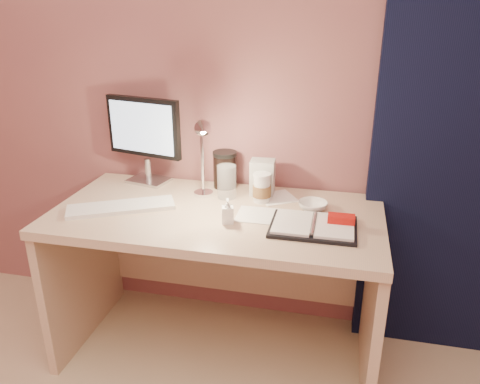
% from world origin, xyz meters
% --- Properties ---
extents(room, '(3.50, 3.50, 3.50)m').
position_xyz_m(room, '(0.95, 1.69, 1.14)').
color(room, '#C6B28E').
rests_on(room, ground).
extents(desk, '(1.40, 0.70, 0.73)m').
position_xyz_m(desk, '(0.00, 1.45, 0.50)').
color(desk, tan).
rests_on(desk, ground).
extents(monitor, '(0.39, 0.18, 0.42)m').
position_xyz_m(monitor, '(-0.43, 1.66, 0.98)').
color(monitor, silver).
rests_on(monitor, desk).
extents(keyboard, '(0.46, 0.33, 0.02)m').
position_xyz_m(keyboard, '(-0.41, 1.32, 0.74)').
color(keyboard, white).
rests_on(keyboard, desk).
extents(planner, '(0.34, 0.25, 0.05)m').
position_xyz_m(planner, '(0.42, 1.31, 0.74)').
color(planner, black).
rests_on(planner, desk).
extents(paper_b, '(0.17, 0.17, 0.00)m').
position_xyz_m(paper_b, '(0.17, 1.38, 0.73)').
color(paper_b, white).
rests_on(paper_b, desk).
extents(paper_c, '(0.21, 0.21, 0.00)m').
position_xyz_m(paper_c, '(0.23, 1.59, 0.73)').
color(paper_c, white).
rests_on(paper_c, desk).
extents(coffee_cup, '(0.08, 0.08, 0.13)m').
position_xyz_m(coffee_cup, '(0.17, 1.54, 0.79)').
color(coffee_cup, white).
rests_on(coffee_cup, desk).
extents(clear_cup, '(0.09, 0.09, 0.15)m').
position_xyz_m(clear_cup, '(0.00, 1.55, 0.81)').
color(clear_cup, white).
rests_on(clear_cup, desk).
extents(bowl, '(0.13, 0.13, 0.04)m').
position_xyz_m(bowl, '(0.40, 1.49, 0.75)').
color(bowl, white).
rests_on(bowl, desk).
extents(lotion_bottle, '(0.06, 0.06, 0.10)m').
position_xyz_m(lotion_bottle, '(0.07, 1.29, 0.78)').
color(lotion_bottle, white).
rests_on(lotion_bottle, desk).
extents(dark_jar, '(0.11, 0.11, 0.16)m').
position_xyz_m(dark_jar, '(-0.04, 1.67, 0.81)').
color(dark_jar, black).
rests_on(dark_jar, desk).
extents(product_box, '(0.11, 0.09, 0.16)m').
position_xyz_m(product_box, '(0.15, 1.62, 0.81)').
color(product_box, silver).
rests_on(product_box, desk).
extents(desk_lamp, '(0.14, 0.23, 0.38)m').
position_xyz_m(desk_lamp, '(-0.14, 1.46, 0.97)').
color(desk_lamp, silver).
rests_on(desk_lamp, desk).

